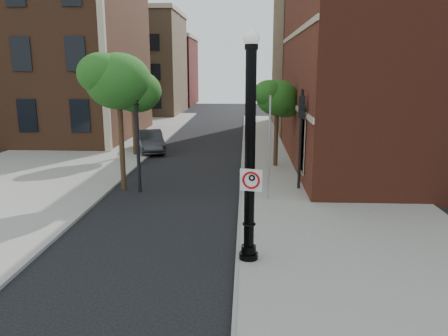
# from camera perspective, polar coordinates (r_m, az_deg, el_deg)

# --- Properties ---
(ground) EXTENTS (120.00, 120.00, 0.00)m
(ground) POSITION_cam_1_polar(r_m,az_deg,el_deg) (13.06, -7.54, -12.50)
(ground) COLOR black
(ground) RESTS_ON ground
(sidewalk_right) EXTENTS (8.00, 60.00, 0.12)m
(sidewalk_right) POSITION_cam_1_polar(r_m,az_deg,el_deg) (22.60, 12.35, -1.56)
(sidewalk_right) COLOR gray
(sidewalk_right) RESTS_ON ground
(sidewalk_left) EXTENTS (10.00, 50.00, 0.12)m
(sidewalk_left) POSITION_cam_1_polar(r_m,az_deg,el_deg) (32.14, -17.65, 2.38)
(sidewalk_left) COLOR gray
(sidewalk_left) RESTS_ON ground
(curb_edge) EXTENTS (0.10, 60.00, 0.14)m
(curb_edge) POSITION_cam_1_polar(r_m,az_deg,el_deg) (22.28, 2.28, -1.44)
(curb_edge) COLOR gray
(curb_edge) RESTS_ON ground
(victorian_building) EXTENTS (18.60, 14.60, 17.95)m
(victorian_building) POSITION_cam_1_polar(r_m,az_deg,el_deg) (40.11, -25.24, 16.22)
(victorian_building) COLOR brown
(victorian_building) RESTS_ON ground
(bg_building_tan_a) EXTENTS (12.00, 12.00, 12.00)m
(bg_building_tan_a) POSITION_cam_1_polar(r_m,az_deg,el_deg) (57.40, -11.77, 13.02)
(bg_building_tan_a) COLOR olive
(bg_building_tan_a) RESTS_ON ground
(bg_building_red) EXTENTS (12.00, 12.00, 10.00)m
(bg_building_red) POSITION_cam_1_polar(r_m,az_deg,el_deg) (71.04, -8.86, 12.25)
(bg_building_red) COLOR maroon
(bg_building_red) RESTS_ON ground
(bg_building_tan_b) EXTENTS (22.00, 14.00, 14.00)m
(bg_building_tan_b) POSITION_cam_1_polar(r_m,az_deg,el_deg) (43.83, 21.86, 13.84)
(bg_building_tan_b) COLOR olive
(bg_building_tan_b) RESTS_ON ground
(lamppost) EXTENTS (0.55, 0.55, 6.56)m
(lamppost) POSITION_cam_1_polar(r_m,az_deg,el_deg) (12.21, 3.39, 0.83)
(lamppost) COLOR black
(lamppost) RESTS_ON ground
(no_parking_sign) EXTENTS (0.62, 0.17, 0.63)m
(no_parking_sign) POSITION_cam_1_polar(r_m,az_deg,el_deg) (12.16, 3.55, -1.56)
(no_parking_sign) COLOR white
(no_parking_sign) RESTS_ON ground
(parked_car) EXTENTS (2.83, 4.70, 1.46)m
(parked_car) POSITION_cam_1_polar(r_m,az_deg,el_deg) (30.26, -9.58, 3.47)
(parked_car) COLOR #2B2B2F
(parked_car) RESTS_ON ground
(traffic_signal_left) EXTENTS (0.44, 0.48, 5.45)m
(traffic_signal_left) POSITION_cam_1_polar(r_m,az_deg,el_deg) (19.92, -11.36, 7.15)
(traffic_signal_left) COLOR black
(traffic_signal_left) RESTS_ON ground
(traffic_signal_right) EXTENTS (0.32, 0.40, 4.67)m
(traffic_signal_right) POSITION_cam_1_polar(r_m,az_deg,el_deg) (20.09, 10.04, 5.74)
(traffic_signal_right) COLOR black
(traffic_signal_right) RESTS_ON ground
(utility_pole) EXTENTS (0.09, 0.09, 4.50)m
(utility_pole) POSITION_cam_1_polar(r_m,az_deg,el_deg) (18.38, 5.92, 2.39)
(utility_pole) COLOR #999999
(utility_pole) RESTS_ON ground
(street_tree_a) EXTENTS (3.48, 3.15, 6.27)m
(street_tree_a) POSITION_cam_1_polar(r_m,az_deg,el_deg) (20.37, -13.47, 10.78)
(street_tree_a) COLOR #2F2212
(street_tree_a) RESTS_ON ground
(street_tree_b) EXTENTS (2.79, 2.52, 5.03)m
(street_tree_b) POSITION_cam_1_polar(r_m,az_deg,el_deg) (28.63, -11.77, 9.38)
(street_tree_b) COLOR #2F2212
(street_tree_b) RESTS_ON ground
(street_tree_c) EXTENTS (2.77, 2.50, 4.98)m
(street_tree_c) POSITION_cam_1_polar(r_m,az_deg,el_deg) (24.82, 7.01, 8.97)
(street_tree_c) COLOR #2F2212
(street_tree_c) RESTS_ON ground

